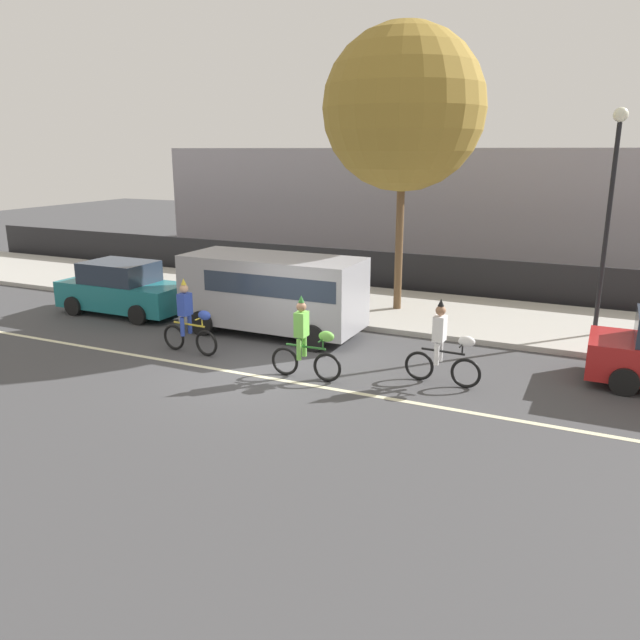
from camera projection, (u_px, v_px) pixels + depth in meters
ground_plane at (264, 369)px, 14.70m from camera, size 80.00×80.00×0.00m
road_centre_line at (254, 375)px, 14.26m from camera, size 36.00×0.14×0.01m
sidewalk_curb at (364, 305)px, 20.37m from camera, size 60.00×5.00×0.15m
fence_line at (393, 271)px, 22.74m from camera, size 40.00×0.08×1.40m
building_backdrop at (467, 204)px, 29.46m from camera, size 28.00×8.00×5.06m
parade_cyclist_cobalt at (189, 321)px, 15.64m from camera, size 1.72×0.50×1.92m
parade_cyclist_lime at (306, 343)px, 13.87m from camera, size 1.72×0.50×1.92m
parade_cyclist_zebra at (444, 348)px, 13.54m from camera, size 1.72×0.50×1.92m
parked_van_grey at (275, 289)px, 17.21m from camera, size 5.00×2.22×2.18m
parked_car_teal at (123, 289)px, 19.49m from camera, size 4.10×1.92×1.64m
street_lamp_post at (612, 191)px, 15.89m from camera, size 0.36×0.36×5.86m
street_tree_near_lamp at (404, 109)px, 18.13m from camera, size 4.77×4.77×8.38m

